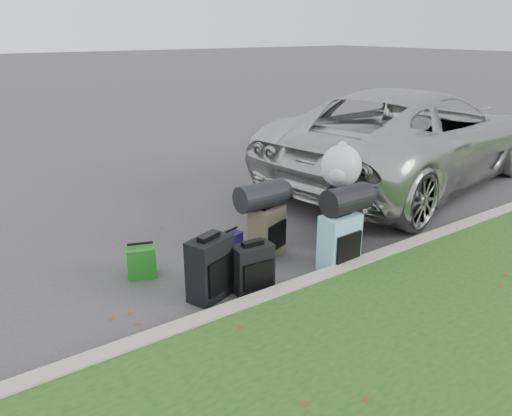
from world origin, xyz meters
TOP-DOWN VIEW (x-y plane):
  - ground at (0.00, 0.00)m, footprint 120.00×120.00m
  - curb at (0.00, -1.00)m, footprint 120.00×0.18m
  - suv at (3.83, 1.06)m, footprint 6.42×3.83m
  - suitcase_small_black at (-0.74, -0.64)m, footprint 0.44×0.27m
  - suitcase_large_black_left at (-1.18, -0.51)m, footprint 0.52×0.41m
  - suitcase_olive at (-0.07, 0.01)m, footprint 0.50×0.41m
  - suitcase_teal at (0.38, -0.77)m, footprint 0.47×0.29m
  - suitcase_large_black_right at (0.87, -0.31)m, footprint 0.62×0.54m
  - tote_green at (-1.56, 0.35)m, footprint 0.38×0.34m
  - tote_navy at (-0.41, 0.30)m, footprint 0.29×0.25m
  - duffel_left at (-0.15, 0.04)m, footprint 0.61×0.34m
  - duffel_right at (0.48, -0.75)m, footprint 0.57×0.32m
  - trash_bag at (0.81, -0.30)m, footprint 0.51×0.51m

SIDE VIEW (x-z plane):
  - ground at x=0.00m, z-range 0.00..0.00m
  - curb at x=0.00m, z-range 0.00..0.15m
  - tote_navy at x=-0.41m, z-range 0.00..0.26m
  - tote_green at x=-1.56m, z-range 0.00..0.35m
  - suitcase_small_black at x=-0.74m, z-range 0.00..0.52m
  - suitcase_olive at x=-0.07m, z-range 0.00..0.60m
  - suitcase_teal at x=0.38m, z-range 0.00..0.65m
  - suitcase_large_black_left at x=-1.18m, z-range 0.00..0.66m
  - suitcase_large_black_right at x=0.87m, z-range 0.00..0.79m
  - duffel_left at x=-0.15m, z-range 0.60..0.92m
  - duffel_right at x=0.48m, z-range 0.65..0.97m
  - suv at x=3.83m, z-range 0.00..1.67m
  - trash_bag at x=0.81m, z-range 0.79..1.30m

